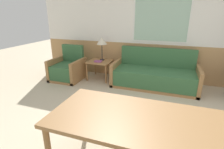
{
  "coord_description": "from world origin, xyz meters",
  "views": [
    {
      "loc": [
        0.07,
        -2.0,
        1.72
      ],
      "look_at": [
        -1.0,
        1.07,
        0.57
      ],
      "focal_mm": 28.0,
      "sensor_mm": 36.0,
      "label": 1
    }
  ],
  "objects_px": {
    "couch": "(154,76)",
    "table_lamp": "(102,41)",
    "side_table": "(100,63)",
    "dining_table": "(145,125)",
    "armchair": "(68,70)"
  },
  "relations": [
    {
      "from": "couch",
      "to": "table_lamp",
      "type": "xyz_separation_m",
      "value": [
        -1.44,
        0.17,
        0.75
      ]
    },
    {
      "from": "armchair",
      "to": "side_table",
      "type": "relative_size",
      "value": 1.49
    },
    {
      "from": "armchair",
      "to": "dining_table",
      "type": "xyz_separation_m",
      "value": [
        2.45,
        -2.39,
        0.42
      ]
    },
    {
      "from": "armchair",
      "to": "couch",
      "type": "bearing_deg",
      "value": -8.48
    },
    {
      "from": "couch",
      "to": "table_lamp",
      "type": "height_order",
      "value": "table_lamp"
    },
    {
      "from": "side_table",
      "to": "dining_table",
      "type": "height_order",
      "value": "dining_table"
    },
    {
      "from": "armchair",
      "to": "side_table",
      "type": "distance_m",
      "value": 0.89
    },
    {
      "from": "armchair",
      "to": "dining_table",
      "type": "height_order",
      "value": "armchair"
    },
    {
      "from": "couch",
      "to": "table_lamp",
      "type": "relative_size",
      "value": 3.24
    },
    {
      "from": "armchair",
      "to": "side_table",
      "type": "xyz_separation_m",
      "value": [
        0.81,
        0.33,
        0.17
      ]
    },
    {
      "from": "couch",
      "to": "side_table",
      "type": "bearing_deg",
      "value": 177.44
    },
    {
      "from": "couch",
      "to": "armchair",
      "type": "relative_size",
      "value": 2.26
    },
    {
      "from": "armchair",
      "to": "table_lamp",
      "type": "height_order",
      "value": "table_lamp"
    },
    {
      "from": "dining_table",
      "to": "couch",
      "type": "bearing_deg",
      "value": 93.79
    },
    {
      "from": "side_table",
      "to": "armchair",
      "type": "bearing_deg",
      "value": -158.08
    }
  ]
}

